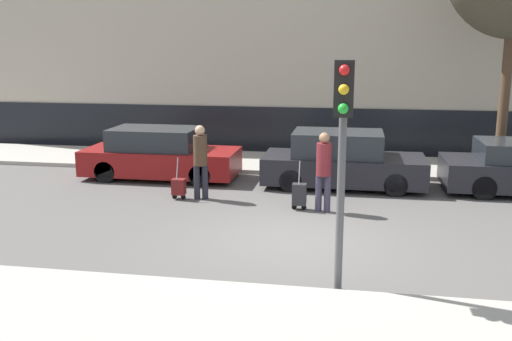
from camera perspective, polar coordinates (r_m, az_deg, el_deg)
The scene contains 11 objects.
ground_plane at distance 11.33m, azimuth 3.80°, elevation -6.84°, with size 80.00×80.00×0.00m, color #565451.
sidewalk_near at distance 7.89m, azimuth 0.81°, elevation -15.38°, with size 28.00×2.50×0.12m.
sidewalk_far at distance 18.05m, azimuth 6.15°, elevation 0.64°, with size 28.00×3.00×0.12m.
building_facade at distance 21.61m, azimuth 7.18°, elevation 16.07°, with size 28.00×3.46×10.28m.
parked_car_0 at distance 16.46m, azimuth -9.64°, elevation 1.54°, with size 4.37×1.75×1.44m.
parked_car_1 at distance 15.41m, azimuth 8.57°, elevation 0.91°, with size 4.27×1.81×1.49m.
pedestrian_left at distance 13.99m, azimuth -5.58°, elevation 1.33°, with size 0.35×0.34×1.84m.
trolley_left at distance 14.19m, azimuth -7.74°, elevation -1.63°, with size 0.34×0.29×1.05m.
pedestrian_right at distance 12.93m, azimuth 6.78°, elevation 0.36°, with size 0.35×0.34×1.83m.
trolley_right at distance 13.19m, azimuth 4.35°, elevation -2.39°, with size 0.34×0.29×1.16m.
traffic_light at distance 8.37m, azimuth 8.66°, elevation 3.98°, with size 0.28×0.47×3.54m.
Camera 1 is at (1.08, -10.64, 3.75)m, focal length 40.00 mm.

